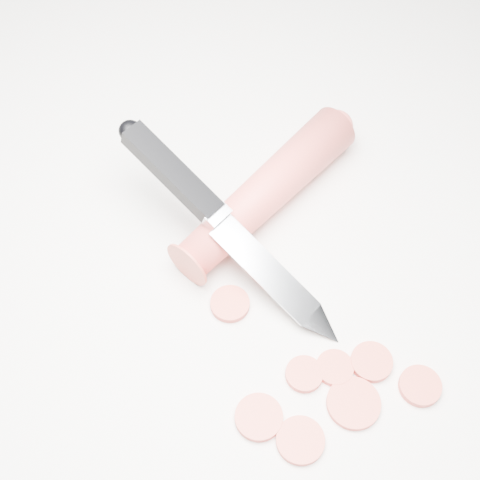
{
  "coord_description": "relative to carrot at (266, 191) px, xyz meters",
  "views": [
    {
      "loc": [
        -0.02,
        -0.26,
        0.5
      ],
      "look_at": [
        -0.05,
        0.04,
        0.02
      ],
      "focal_mm": 50.0,
      "sensor_mm": 36.0,
      "label": 1
    }
  ],
  "objects": [
    {
      "name": "kitchen_knife",
      "position": [
        -0.03,
        -0.05,
        0.02
      ],
      "size": [
        0.21,
        0.17,
        0.09
      ],
      "primitive_type": null,
      "color": "#B3B5BA",
      "rests_on": "ground"
    },
    {
      "name": "carrot",
      "position": [
        0.0,
        0.0,
        0.0
      ],
      "size": [
        0.15,
        0.18,
        0.04
      ],
      "primitive_type": "cylinder",
      "rotation": [
        1.57,
        0.0,
        -0.66
      ],
      "color": "#E64840",
      "rests_on": "ground"
    },
    {
      "name": "carrot_slice_6",
      "position": [
        0.06,
        -0.15,
        -0.02
      ],
      "size": [
        0.03,
        0.03,
        0.01
      ],
      "primitive_type": "cylinder",
      "color": "#D44735",
      "rests_on": "ground"
    },
    {
      "name": "carrot_slice_7",
      "position": [
        0.09,
        -0.15,
        -0.02
      ],
      "size": [
        0.03,
        0.03,
        0.01
      ],
      "primitive_type": "cylinder",
      "color": "#D44735",
      "rests_on": "ground"
    },
    {
      "name": "carrot_slice_0",
      "position": [
        0.0,
        -0.2,
        -0.02
      ],
      "size": [
        0.04,
        0.04,
        0.01
      ],
      "primitive_type": "cylinder",
      "color": "#D44735",
      "rests_on": "ground"
    },
    {
      "name": "carrot_slice_5",
      "position": [
        -0.02,
        -0.1,
        -0.02
      ],
      "size": [
        0.03,
        0.03,
        0.01
      ],
      "primitive_type": "cylinder",
      "color": "#D44735",
      "rests_on": "ground"
    },
    {
      "name": "carrot_slice_1",
      "position": [
        0.04,
        -0.21,
        -0.02
      ],
      "size": [
        0.04,
        0.04,
        0.01
      ],
      "primitive_type": "cylinder",
      "color": "#D44735",
      "rests_on": "ground"
    },
    {
      "name": "carrot_slice_2",
      "position": [
        0.08,
        -0.18,
        -0.02
      ],
      "size": [
        0.04,
        0.04,
        0.01
      ],
      "primitive_type": "cylinder",
      "color": "#D44735",
      "rests_on": "ground"
    },
    {
      "name": "ground",
      "position": [
        0.03,
        -0.09,
        -0.02
      ],
      "size": [
        2.4,
        2.4,
        0.0
      ],
      "primitive_type": "plane",
      "color": "white",
      "rests_on": "ground"
    },
    {
      "name": "carrot_slice_4",
      "position": [
        0.13,
        -0.16,
        -0.02
      ],
      "size": [
        0.03,
        0.03,
        0.01
      ],
      "primitive_type": "cylinder",
      "color": "#D44735",
      "rests_on": "ground"
    },
    {
      "name": "carrot_slice_3",
      "position": [
        0.04,
        -0.16,
        -0.02
      ],
      "size": [
        0.03,
        0.03,
        0.01
      ],
      "primitive_type": "cylinder",
      "color": "#D44735",
      "rests_on": "ground"
    }
  ]
}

